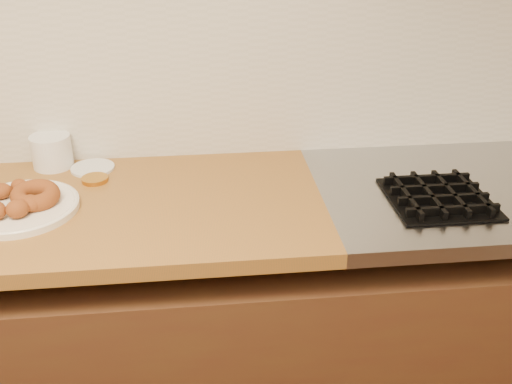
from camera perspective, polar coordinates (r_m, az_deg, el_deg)
wall_back at (r=1.75m, az=-12.43°, el=17.19°), size 4.00×0.02×2.70m
base_cabinet at (r=1.89m, az=-10.29°, el=-14.77°), size 3.60×0.60×0.77m
backsplash at (r=1.77m, az=-11.98°, el=12.34°), size 3.60×0.02×0.60m
donut_plate at (r=1.63m, az=-21.60°, el=-1.41°), size 0.29×0.29×0.02m
ring_donut at (r=1.61m, az=-20.29°, el=-0.29°), size 0.17×0.17×0.06m
fried_dough_chunks at (r=1.61m, az=-22.50°, el=-0.75°), size 0.18×0.21×0.05m
plastic_tub at (r=1.84m, az=-18.88°, el=3.70°), size 0.13×0.13×0.10m
tub_lid at (r=1.80m, az=-15.29°, el=2.22°), size 0.15×0.15×0.01m
brass_jar_lid at (r=1.72m, az=-15.10°, el=1.18°), size 0.09×0.09×0.01m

